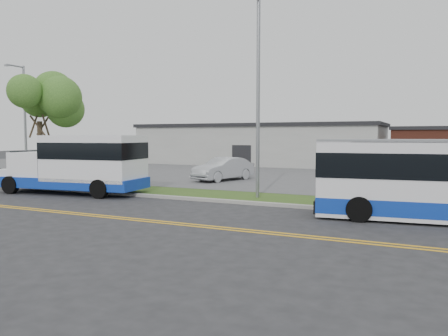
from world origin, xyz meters
The scene contains 17 objects.
ground centered at (0.00, 0.00, 0.00)m, with size 140.00×140.00×0.00m, color #28282B.
lane_line_north centered at (0.00, -3.85, 0.01)m, with size 70.00×0.12×0.01m, color gold.
lane_line_south centered at (0.00, -4.15, 0.01)m, with size 70.00×0.12×0.01m, color gold.
curb centered at (0.00, 1.10, 0.07)m, with size 80.00×0.30×0.15m, color #9E9B93.
verge centered at (0.00, 2.90, 0.05)m, with size 80.00×3.30×0.10m, color #304F1A.
parking_lot centered at (0.00, 17.00, 0.05)m, with size 80.00×25.00×0.10m, color #4C4C4F.
commercial_building centered at (-6.00, 27.00, 2.18)m, with size 25.40×10.40×4.35m.
brick_wing centered at (10.50, 26.00, 1.96)m, with size 6.30×7.30×3.90m.
tree_west centered at (-12.00, 3.20, 5.12)m, with size 4.40×4.40×6.91m.
streetlight_near centered at (3.00, 2.73, 5.23)m, with size 0.35×1.53×9.50m.
streetlight_far centered at (-16.00, 5.42, 4.48)m, with size 0.35×1.53×8.00m.
shuttle_bus centered at (-6.23, 0.69, 1.66)m, with size 8.36×3.54×3.11m.
pedestrian centered at (-10.14, 4.00, 1.00)m, with size 0.66×0.43×1.80m, color black.
parked_car_a centered at (-2.00, 9.47, 0.87)m, with size 1.64×4.70×1.55m, color silver.
parked_car_b centered at (-15.31, 14.47, 0.79)m, with size 1.93×4.75×1.38m, color white.
grocery_bag_left centered at (-10.44, 3.75, 0.26)m, with size 0.32×0.32×0.32m, color white.
grocery_bag_right centered at (-9.84, 4.25, 0.26)m, with size 0.32×0.32×0.32m, color white.
Camera 1 is at (10.54, -17.00, 3.08)m, focal length 35.00 mm.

